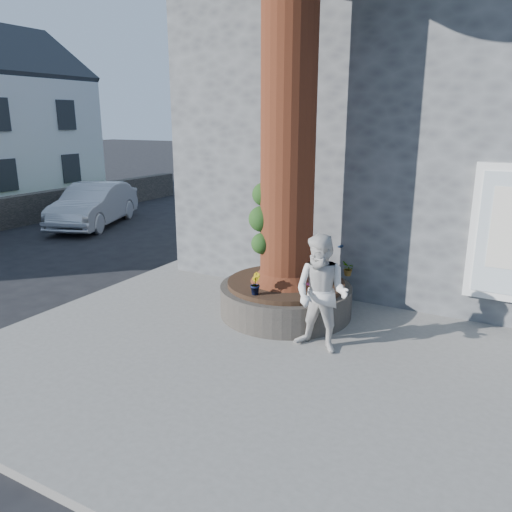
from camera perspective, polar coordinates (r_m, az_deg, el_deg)
The scene contains 13 objects.
ground at distance 7.80m, azimuth -8.59°, elevation -11.03°, with size 120.00×120.00×0.00m, color black.
pavement at distance 7.85m, azimuth 4.85°, elevation -10.23°, with size 9.00×8.00×0.12m, color slate.
yellow_line at distance 10.42m, azimuth -18.72°, elevation -4.77°, with size 0.10×30.00×0.01m, color yellow.
stone_shop at distance 12.82m, azimuth 21.22°, elevation 13.10°, with size 10.30×8.30×6.30m.
planter at distance 8.82m, azimuth 3.41°, elevation -4.76°, with size 2.30×2.30×0.60m.
man at distance 9.69m, azimuth 9.91°, elevation 0.78°, with size 0.67×0.44×1.84m, color #172640.
woman at distance 7.32m, azimuth 7.49°, elevation -4.33°, with size 0.85×0.66×1.75m, color silver.
shopping_bag at distance 9.79m, azimuth 10.37°, elevation -3.88°, with size 0.20×0.12×0.28m, color white.
car_silver at distance 17.46m, azimuth -18.03°, elevation 5.60°, with size 1.48×4.24×1.40m, color #AFB1B7.
plant_a at distance 9.68m, azimuth 2.12°, elevation 0.07°, with size 0.18×0.12×0.34m, color gray.
plant_b at distance 8.01m, azimuth -0.12°, elevation -3.18°, with size 0.20×0.19×0.35m, color gray.
plant_c at distance 7.60m, azimuth 6.49°, elevation -4.24°, with size 0.21×0.21×0.38m, color gray.
plant_d at distance 9.11m, azimuth 10.50°, elevation -1.43°, with size 0.24×0.21×0.27m, color gray.
Camera 1 is at (4.33, -5.49, 3.45)m, focal length 35.00 mm.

